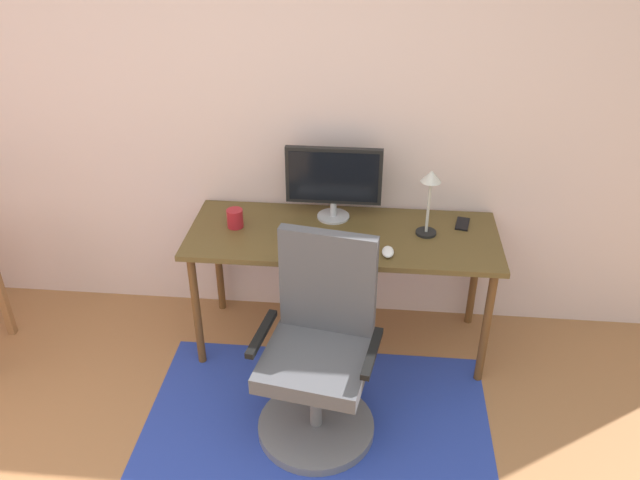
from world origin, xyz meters
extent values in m
cube|color=beige|center=(0.00, 2.20, 1.30)|extent=(6.00, 0.10, 2.60)
cube|color=#283EA0|center=(0.24, 1.21, 0.00)|extent=(1.73, 1.01, 0.01)
cube|color=brown|center=(0.32, 1.82, 0.72)|extent=(1.66, 0.63, 0.03)
cylinder|color=brown|center=(-0.46, 1.56, 0.35)|extent=(0.04, 0.04, 0.70)
cylinder|color=brown|center=(1.09, 1.56, 0.35)|extent=(0.04, 0.04, 0.70)
cylinder|color=brown|center=(-0.46, 2.07, 0.35)|extent=(0.04, 0.04, 0.70)
cylinder|color=brown|center=(1.09, 2.07, 0.35)|extent=(0.04, 0.04, 0.70)
cylinder|color=#B2B2B7|center=(0.25, 1.99, 0.74)|extent=(0.18, 0.18, 0.01)
cylinder|color=#B2B2B7|center=(0.25, 1.99, 0.79)|extent=(0.04, 0.04, 0.08)
cube|color=black|center=(0.25, 1.99, 0.99)|extent=(0.52, 0.04, 0.32)
cube|color=black|center=(0.25, 1.97, 0.99)|extent=(0.48, 0.00, 0.28)
cube|color=white|center=(0.23, 1.65, 0.74)|extent=(0.43, 0.13, 0.02)
ellipsoid|color=white|center=(0.55, 1.62, 0.75)|extent=(0.06, 0.10, 0.03)
cylinder|color=#A41C25|center=(-0.27, 1.83, 0.79)|extent=(0.09, 0.09, 0.10)
cube|color=black|center=(0.96, 1.97, 0.74)|extent=(0.09, 0.15, 0.01)
cylinder|color=black|center=(0.76, 1.85, 0.74)|extent=(0.11, 0.11, 0.01)
cylinder|color=beige|center=(0.76, 1.85, 0.90)|extent=(0.02, 0.02, 0.29)
cone|color=beige|center=(0.76, 1.85, 1.07)|extent=(0.11, 0.11, 0.06)
cylinder|color=slate|center=(0.24, 1.11, 0.03)|extent=(0.58, 0.58, 0.05)
cylinder|color=slate|center=(0.24, 1.11, 0.23)|extent=(0.06, 0.06, 0.36)
cube|color=#4C4C51|center=(0.24, 1.11, 0.45)|extent=(0.56, 0.56, 0.08)
cube|color=#4C4C51|center=(0.27, 1.32, 0.76)|extent=(0.46, 0.14, 0.53)
cube|color=black|center=(-0.02, 1.15, 0.56)|extent=(0.10, 0.34, 0.03)
cube|color=black|center=(0.50, 1.06, 0.56)|extent=(0.10, 0.34, 0.03)
camera|label=1|loc=(0.47, -1.15, 2.45)|focal=35.97mm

